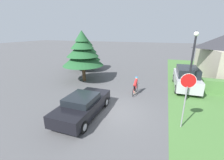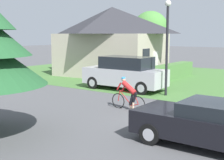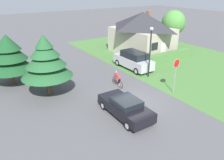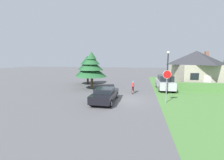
{
  "view_description": "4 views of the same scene",
  "coord_description": "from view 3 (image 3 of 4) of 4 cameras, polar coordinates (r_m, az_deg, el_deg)",
  "views": [
    {
      "loc": [
        2.79,
        -8.29,
        5.0
      ],
      "look_at": [
        -1.18,
        2.95,
        1.16
      ],
      "focal_mm": 24.0,
      "sensor_mm": 36.0,
      "label": 1
    },
    {
      "loc": [
        -10.44,
        -3.84,
        3.27
      ],
      "look_at": [
        0.08,
        3.81,
        1.36
      ],
      "focal_mm": 50.0,
      "sensor_mm": 36.0,
      "label": 2
    },
    {
      "loc": [
        -9.76,
        -11.75,
        8.53
      ],
      "look_at": [
        -0.59,
        2.33,
        1.3
      ],
      "focal_mm": 35.0,
      "sensor_mm": 36.0,
      "label": 3
    },
    {
      "loc": [
        1.76,
        -14.69,
        3.96
      ],
      "look_at": [
        -1.74,
        2.69,
        1.63
      ],
      "focal_mm": 24.0,
      "sensor_mm": 36.0,
      "label": 4
    }
  ],
  "objects": [
    {
      "name": "ground_plane",
      "position": [
        17.49,
        5.81,
        -6.01
      ],
      "size": [
        140.0,
        140.0,
        0.0
      ],
      "primitive_type": "plane",
      "color": "#515154"
    },
    {
      "name": "grass_verge_right",
      "position": [
        27.7,
        19.25,
        4.04
      ],
      "size": [
        16.0,
        36.0,
        0.01
      ],
      "primitive_type": "cube",
      "color": "#477538",
      "rests_on": "ground"
    },
    {
      "name": "cottage_house",
      "position": [
        30.72,
        7.94,
        12.37
      ],
      "size": [
        7.38,
        8.72,
        5.43
      ],
      "rotation": [
        0.0,
        0.0,
        0.1
      ],
      "color": "#B2A893",
      "rests_on": "ground"
    },
    {
      "name": "hedge_row",
      "position": [
        27.3,
        13.34,
        5.66
      ],
      "size": [
        8.54,
        0.9,
        1.1
      ],
      "primitive_type": "cube",
      "color": "#4C7A3D",
      "rests_on": "ground"
    },
    {
      "name": "sedan_left_lane",
      "position": [
        15.54,
        3.49,
        -7.08
      ],
      "size": [
        1.97,
        4.52,
        1.36
      ],
      "rotation": [
        0.0,
        0.0,
        1.57
      ],
      "color": "black",
      "rests_on": "ground"
    },
    {
      "name": "cyclist",
      "position": [
        20.02,
        1.47,
        0.28
      ],
      "size": [
        0.44,
        1.78,
        1.46
      ],
      "rotation": [
        0.0,
        0.0,
        1.51
      ],
      "color": "black",
      "rests_on": "ground"
    },
    {
      "name": "parked_suv_right",
      "position": [
        24.43,
        5.59,
        5.18
      ],
      "size": [
        2.06,
        5.01,
        1.98
      ],
      "rotation": [
        0.0,
        0.0,
        1.59
      ],
      "color": "#B7B7BC",
      "rests_on": "ground"
    },
    {
      "name": "stop_sign",
      "position": [
        18.96,
        16.34,
        2.76
      ],
      "size": [
        0.76,
        0.09,
        3.06
      ],
      "rotation": [
        0.0,
        0.0,
        3.23
      ],
      "color": "gray",
      "rests_on": "ground"
    },
    {
      "name": "street_lamp",
      "position": [
        21.67,
        10.0,
        8.63
      ],
      "size": [
        0.33,
        0.33,
        5.09
      ],
      "color": "black",
      "rests_on": "ground"
    },
    {
      "name": "conifer_tall_near",
      "position": [
        18.35,
        -16.9,
        4.86
      ],
      "size": [
        4.17,
        4.17,
        5.17
      ],
      "color": "#4C3823",
      "rests_on": "ground"
    },
    {
      "name": "conifer_tall_far",
      "position": [
        21.81,
        -25.34,
        5.9
      ],
      "size": [
        4.14,
        4.14,
        4.72
      ],
      "color": "#4C3823",
      "rests_on": "ground"
    },
    {
      "name": "deciduous_tree_right",
      "position": [
        34.05,
        15.75,
        14.17
      ],
      "size": [
        3.4,
        3.4,
        5.43
      ],
      "color": "#4C3823",
      "rests_on": "ground"
    }
  ]
}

